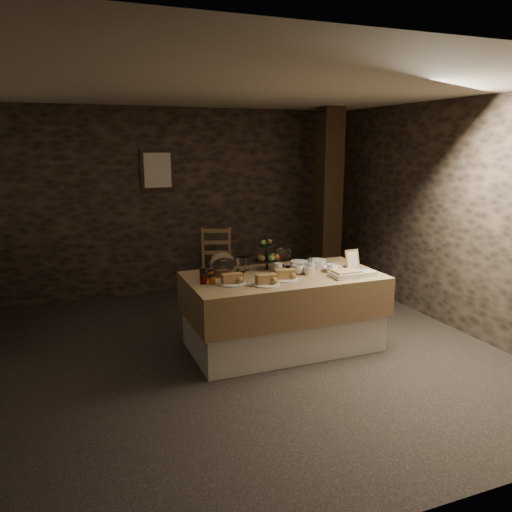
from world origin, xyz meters
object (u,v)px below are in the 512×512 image
object	(u,v)px
buffet_table	(283,306)
timber_column	(328,202)
fruit_stand	(268,256)
chair	(215,266)

from	to	relation	value
buffet_table	timber_column	bearing A→B (deg)	49.35
buffet_table	fruit_stand	distance (m)	0.55
timber_column	chair	bearing A→B (deg)	167.41
buffet_table	fruit_stand	size ratio (longest dim) A/B	5.42
timber_column	fruit_stand	world-z (taller)	timber_column
chair	fruit_stand	distance (m)	1.86
fruit_stand	timber_column	bearing A→B (deg)	43.17
buffet_table	fruit_stand	world-z (taller)	fruit_stand
chair	buffet_table	bearing A→B (deg)	-69.98
fruit_stand	chair	bearing A→B (deg)	91.72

